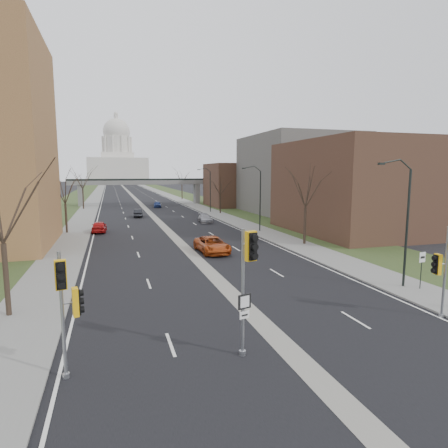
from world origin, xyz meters
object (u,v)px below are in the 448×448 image
car_left_far (138,213)px  speed_limit_sign (422,264)px  signal_pole_left (67,297)px  signal_pole_median (247,270)px  car_right_mid (205,218)px  signal_pole_right (446,259)px  car_left_near (99,227)px  car_right_near (212,245)px  car_right_far (157,204)px

car_left_far → speed_limit_sign: bearing=113.0°
signal_pole_left → signal_pole_median: size_ratio=0.90×
car_left_far → car_right_mid: car_left_far is taller
signal_pole_right → car_left_near: (-18.55, 36.91, -2.55)m
signal_pole_right → car_left_far: bearing=111.1°
signal_pole_right → car_right_near: signal_pole_right is taller
signal_pole_median → car_left_near: size_ratio=1.24×
car_right_far → car_right_mid: bearing=-76.6°
signal_pole_right → car_right_near: (-7.45, 20.17, -2.53)m
signal_pole_median → car_right_mid: (9.04, 43.35, -3.24)m
car_left_near → car_right_mid: bearing=-159.3°
car_right_far → car_left_far: bearing=-102.1°
signal_pole_median → car_right_far: signal_pole_median is taller
signal_pole_left → car_right_near: (11.24, 20.73, -2.49)m
signal_pole_median → car_right_mid: 44.40m
signal_pole_median → speed_limit_sign: signal_pole_median is taller
signal_pole_median → speed_limit_sign: 15.61m
car_left_near → car_right_far: size_ratio=1.10×
signal_pole_median → signal_pole_left: bearing=161.0°
signal_pole_left → car_right_mid: signal_pole_left is taller
signal_pole_right → car_right_near: size_ratio=0.89×
speed_limit_sign → car_right_far: 67.27m
signal_pole_right → car_right_near: 21.65m
speed_limit_sign → car_left_far: (-15.09, 48.82, -1.14)m
signal_pole_left → speed_limit_sign: signal_pole_left is taller
signal_pole_median → car_right_near: bearing=63.3°
car_right_near → signal_pole_left: bearing=-120.6°
signal_pole_median → signal_pole_right: (11.65, 1.00, -0.58)m
car_left_near → car_right_near: (11.10, -16.74, 0.02)m
speed_limit_sign → car_right_near: bearing=116.0°
speed_limit_sign → car_right_mid: bearing=91.0°
speed_limit_sign → car_right_near: size_ratio=0.44×
car_left_far → car_right_near: bearing=104.1°
signal_pole_right → speed_limit_sign: size_ratio=2.01×
speed_limit_sign → car_right_mid: (-5.47, 37.98, -1.19)m
car_left_near → signal_pole_left: bearing=91.7°
speed_limit_sign → car_right_far: size_ratio=0.61×
speed_limit_sign → signal_pole_median: bearing=-166.8°
signal_pole_left → signal_pole_median: (7.03, -0.43, 0.62)m
car_right_near → car_right_far: (0.74, 50.78, -0.09)m
speed_limit_sign → car_left_far: speed_limit_sign is taller
car_left_far → car_right_near: 33.37m
speed_limit_sign → car_right_near: 18.89m
speed_limit_sign → car_right_far: (-9.57, 66.57, -1.15)m
signal_pole_left → car_left_far: signal_pole_left is taller
signal_pole_left → car_right_far: bearing=70.4°
car_right_mid → car_right_far: size_ratio=1.10×
car_left_far → car_right_mid: size_ratio=0.95×
signal_pole_left → car_left_far: (6.45, 53.76, -2.57)m
signal_pole_left → car_right_far: (11.98, 71.51, -2.58)m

